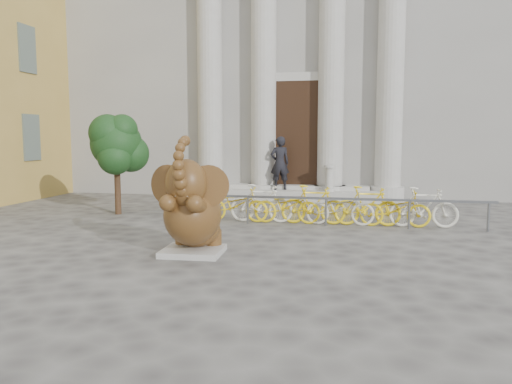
% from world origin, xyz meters
% --- Properties ---
extents(ground, '(80.00, 80.00, 0.00)m').
position_xyz_m(ground, '(0.00, 0.00, 0.00)').
color(ground, '#474442').
rests_on(ground, ground).
extents(classical_building, '(22.00, 10.70, 12.00)m').
position_xyz_m(classical_building, '(0.00, 14.93, 5.98)').
color(classical_building, gray).
rests_on(classical_building, ground).
extents(entrance_steps, '(6.00, 1.20, 0.36)m').
position_xyz_m(entrance_steps, '(0.00, 9.40, 0.18)').
color(entrance_steps, '#A8A59E').
rests_on(entrance_steps, ground).
extents(elephant_statue, '(1.50, 1.67, 2.24)m').
position_xyz_m(elephant_statue, '(-0.96, 0.81, 0.81)').
color(elephant_statue, '#A8A59E').
rests_on(elephant_statue, ground).
extents(bike_rack, '(8.00, 0.53, 1.00)m').
position_xyz_m(bike_rack, '(1.36, 4.58, 0.50)').
color(bike_rack, slate).
rests_on(bike_rack, ground).
extents(tree, '(1.65, 1.50, 2.86)m').
position_xyz_m(tree, '(-4.60, 5.13, 1.99)').
color(tree, '#332114').
rests_on(tree, ground).
extents(pedestrian, '(0.80, 0.67, 1.88)m').
position_xyz_m(pedestrian, '(-0.52, 9.28, 1.30)').
color(pedestrian, black).
rests_on(pedestrian, entrance_steps).
extents(balustrade_post, '(0.37, 0.37, 0.90)m').
position_xyz_m(balustrade_post, '(1.22, 9.10, 0.78)').
color(balustrade_post, '#A8A59E').
rests_on(balustrade_post, entrance_steps).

